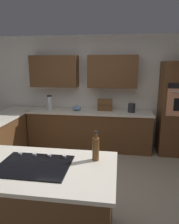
# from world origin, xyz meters

# --- Properties ---
(ground_plane) EXTENTS (14.00, 14.00, 0.00)m
(ground_plane) POSITION_xyz_m (0.00, 0.00, 0.00)
(ground_plane) COLOR #9E937F
(wall_back) EXTENTS (6.00, 0.44, 2.60)m
(wall_back) POSITION_xyz_m (0.07, -2.04, 1.42)
(wall_back) COLOR white
(wall_back) RESTS_ON ground
(lower_cabinets_back) EXTENTS (2.80, 0.60, 0.86)m
(lower_cabinets_back) POSITION_xyz_m (0.10, -1.72, 0.43)
(lower_cabinets_back) COLOR brown
(lower_cabinets_back) RESTS_ON ground
(countertop_back) EXTENTS (2.84, 0.64, 0.04)m
(countertop_back) POSITION_xyz_m (0.10, -1.72, 0.88)
(countertop_back) COLOR silver
(countertop_back) RESTS_ON lower_cabinets_back
(island_base) EXTENTS (1.66, 0.90, 0.86)m
(island_base) POSITION_xyz_m (0.30, 0.97, 0.43)
(island_base) COLOR brown
(island_base) RESTS_ON ground
(island_top) EXTENTS (1.74, 0.98, 0.04)m
(island_top) POSITION_xyz_m (0.30, 0.97, 0.88)
(island_top) COLOR silver
(island_top) RESTS_ON island_base
(wall_oven) EXTENTS (0.80, 0.66, 2.01)m
(wall_oven) POSITION_xyz_m (-1.85, -1.72, 1.01)
(wall_oven) COLOR brown
(wall_oven) RESTS_ON ground
(cooktop) EXTENTS (0.76, 0.56, 0.03)m
(cooktop) POSITION_xyz_m (0.30, 0.96, 0.91)
(cooktop) COLOR black
(cooktop) RESTS_ON island_top
(blender) EXTENTS (0.15, 0.15, 0.34)m
(blender) POSITION_xyz_m (1.05, -1.73, 1.05)
(blender) COLOR silver
(blender) RESTS_ON countertop_back
(mixing_bowl) EXTENTS (0.20, 0.20, 0.11)m
(mixing_bowl) POSITION_xyz_m (0.40, -1.73, 0.95)
(mixing_bowl) COLOR #668CB2
(mixing_bowl) RESTS_ON countertop_back
(spice_rack) EXTENTS (0.34, 0.11, 0.27)m
(spice_rack) POSITION_xyz_m (-0.25, -1.80, 1.04)
(spice_rack) COLOR brown
(spice_rack) RESTS_ON countertop_back
(kettle) EXTENTS (0.16, 0.16, 0.20)m
(kettle) POSITION_xyz_m (-0.85, -1.73, 1.00)
(kettle) COLOR #262628
(kettle) RESTS_ON countertop_back
(second_bottle) EXTENTS (0.08, 0.08, 0.34)m
(second_bottle) POSITION_xyz_m (-0.33, 0.73, 1.04)
(second_bottle) COLOR brown
(second_bottle) RESTS_ON island_top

